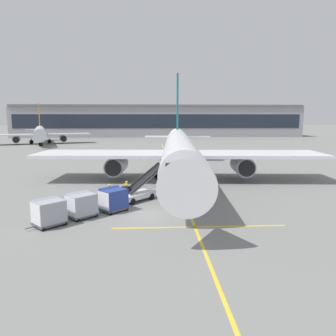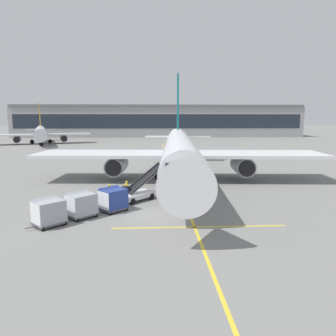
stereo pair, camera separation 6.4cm
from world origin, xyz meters
name	(u,v)px [view 2 (the right image)]	position (x,y,z in m)	size (l,w,h in m)	color
ground_plane	(149,215)	(0.00, 0.00, 0.00)	(600.00, 600.00, 0.00)	slate
parked_airplane	(179,150)	(3.56, 14.13, 3.54)	(34.24, 43.45, 14.58)	white
belt_loader	(138,190)	(-0.97, 4.54, 0.88)	(4.53, 4.66, 3.14)	silver
baggage_cart_lead	(113,199)	(-2.86, 1.17, 1.00)	(2.55, 2.54, 1.91)	#515156
baggage_cart_second	(81,204)	(-5.03, -0.40, 1.00)	(2.55, 2.54, 1.91)	#515156
baggage_cart_third	(49,212)	(-6.87, -2.19, 1.00)	(2.55, 2.54, 1.91)	#515156
ground_crew_by_loader	(127,189)	(-2.02, 4.69, 1.00)	(0.28, 0.57, 1.74)	#333847
ground_crew_by_carts	(110,192)	(-3.41, 3.46, 1.00)	(0.51, 0.40, 1.74)	black
safety_cone_engine_keepout	(126,184)	(-2.56, 10.24, 0.30)	(0.54, 0.54, 0.62)	black
apron_guidance_line_lead_in	(177,181)	(3.17, 13.31, 0.00)	(0.20, 110.00, 0.01)	yellow
apron_guidance_line_stop_bar	(199,227)	(3.50, -3.01, 0.00)	(12.00, 0.20, 0.01)	yellow
terminal_building	(159,121)	(3.01, 105.62, 6.04)	(110.46, 17.44, 12.19)	#939399
distant_airplane	(41,133)	(-31.32, 69.43, 3.06)	(27.59, 34.76, 11.98)	silver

